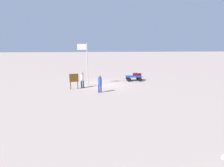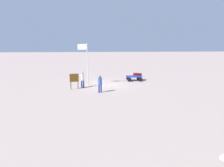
{
  "view_description": "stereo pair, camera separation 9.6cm",
  "coord_description": "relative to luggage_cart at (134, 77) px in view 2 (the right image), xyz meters",
  "views": [
    {
      "loc": [
        0.55,
        22.42,
        5.02
      ],
      "look_at": [
        -0.52,
        6.0,
        1.4
      ],
      "focal_mm": 32.28,
      "sensor_mm": 36.0,
      "label": 1
    },
    {
      "loc": [
        0.46,
        22.43,
        5.02
      ],
      "look_at": [
        -0.52,
        6.0,
        1.4
      ],
      "focal_mm": 32.28,
      "sensor_mm": 36.0,
      "label": 2
    }
  ],
  "objects": [
    {
      "name": "suitcase_grey",
      "position": [
        -0.28,
        -0.4,
        0.31
      ],
      "size": [
        0.6,
        0.42,
        0.3
      ],
      "color": "maroon",
      "rests_on": "luggage_cart"
    },
    {
      "name": "luggage_cart",
      "position": [
        0.0,
        0.0,
        0.0
      ],
      "size": [
        1.94,
        1.22,
        0.59
      ],
      "color": "#1F3CB6",
      "rests_on": "ground"
    },
    {
      "name": "ground_plane",
      "position": [
        3.7,
        1.78,
        -0.43
      ],
      "size": [
        120.0,
        120.0,
        0.0
      ],
      "primitive_type": "plane",
      "color": "#BAA193"
    },
    {
      "name": "worker_lead",
      "position": [
        6.03,
        3.27,
        0.56
      ],
      "size": [
        0.37,
        0.37,
        1.71
      ],
      "color": "navy",
      "rests_on": "ground"
    },
    {
      "name": "flagpole",
      "position": [
        5.66,
        2.23,
        2.42
      ],
      "size": [
        1.08,
        0.1,
        4.64
      ],
      "color": "silver",
      "rests_on": "ground"
    },
    {
      "name": "signboard",
      "position": [
        6.82,
        3.87,
        0.61
      ],
      "size": [
        0.9,
        0.21,
        1.6
      ],
      "color": "#4C3319",
      "rests_on": "ground"
    },
    {
      "name": "worker_trailing",
      "position": [
        4.19,
        5.38,
        0.56
      ],
      "size": [
        0.41,
        0.41,
        1.68
      ],
      "color": "navy",
      "rests_on": "ground"
    },
    {
      "name": "suitcase_dark",
      "position": [
        -0.69,
        -0.32,
        0.3
      ],
      "size": [
        0.64,
        0.33,
        0.27
      ],
      "color": "maroon",
      "rests_on": "luggage_cart"
    }
  ]
}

